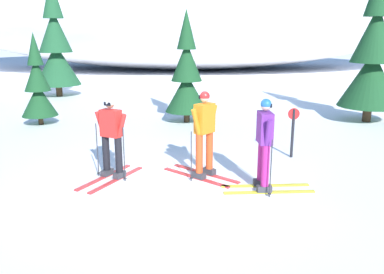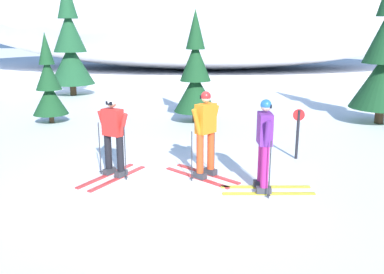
% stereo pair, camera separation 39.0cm
% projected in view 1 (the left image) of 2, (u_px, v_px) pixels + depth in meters
% --- Properties ---
extents(ground_plane, '(120.00, 120.00, 0.00)m').
position_uv_depth(ground_plane, '(160.00, 184.00, 8.42)').
color(ground_plane, white).
extents(skier_orange_jacket, '(1.63, 1.49, 1.85)m').
position_uv_depth(skier_orange_jacket, '(205.00, 133.00, 8.58)').
color(skier_orange_jacket, red).
rests_on(skier_orange_jacket, ground).
extents(skier_purple_jacket, '(1.80, 0.82, 1.81)m').
position_uv_depth(skier_purple_jacket, '(265.00, 143.00, 7.89)').
color(skier_purple_jacket, gold).
rests_on(skier_purple_jacket, ground).
extents(skier_red_jacket, '(1.19, 1.74, 1.73)m').
position_uv_depth(skier_red_jacket, '(112.00, 137.00, 8.57)').
color(skier_red_jacket, red).
rests_on(skier_red_jacket, ground).
extents(pine_tree_far_left, '(2.08, 2.08, 5.40)m').
position_uv_depth(pine_tree_far_left, '(56.00, 47.00, 18.86)').
color(pine_tree_far_left, '#47301E').
rests_on(pine_tree_far_left, ground).
extents(pine_tree_center_left, '(1.15, 1.15, 2.98)m').
position_uv_depth(pine_tree_center_left, '(38.00, 87.00, 13.38)').
color(pine_tree_center_left, '#47301E').
rests_on(pine_tree_center_left, ground).
extents(pine_tree_center_right, '(1.43, 1.43, 3.71)m').
position_uv_depth(pine_tree_center_right, '(187.00, 76.00, 13.67)').
color(pine_tree_center_right, '#47301E').
rests_on(pine_tree_center_right, ground).
extents(pine_tree_far_right, '(2.04, 2.04, 5.28)m').
position_uv_depth(pine_tree_far_right, '(374.00, 56.00, 13.57)').
color(pine_tree_far_right, '#47301E').
rests_on(pine_tree_far_right, ground).
extents(snow_ridge_background, '(40.02, 20.31, 10.36)m').
position_uv_depth(snow_ridge_background, '(186.00, 1.00, 31.80)').
color(snow_ridge_background, white).
rests_on(snow_ridge_background, ground).
extents(trail_marker_post, '(0.28, 0.07, 1.23)m').
position_uv_depth(trail_marker_post, '(293.00, 129.00, 10.02)').
color(trail_marker_post, black).
rests_on(trail_marker_post, ground).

